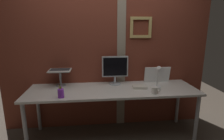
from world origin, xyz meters
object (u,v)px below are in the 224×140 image
object	(u,v)px
whiteboard_panel	(157,75)
pen_cup	(61,93)
desk_lamp	(159,75)
coffee_mug	(155,90)
monitor	(115,68)
laptop	(60,66)

from	to	relation	value
whiteboard_panel	pen_cup	distance (m)	1.48
whiteboard_panel	desk_lamp	size ratio (longest dim) A/B	1.26
whiteboard_panel	coffee_mug	bearing A→B (deg)	-112.38
desk_lamp	monitor	bearing A→B (deg)	154.54
whiteboard_panel	desk_lamp	xyz separation A→B (m)	(-0.09, -0.30, 0.07)
monitor	pen_cup	bearing A→B (deg)	-147.53
whiteboard_panel	monitor	bearing A→B (deg)	-178.14
monitor	coffee_mug	size ratio (longest dim) A/B	3.51
laptop	whiteboard_panel	size ratio (longest dim) A/B	0.78
monitor	pen_cup	distance (m)	0.89
monitor	desk_lamp	distance (m)	0.65
whiteboard_panel	desk_lamp	world-z (taller)	desk_lamp
laptop	desk_lamp	distance (m)	1.43
monitor	laptop	world-z (taller)	laptop
desk_lamp	coffee_mug	distance (m)	0.27
laptop	coffee_mug	xyz separation A→B (m)	(1.27, -0.53, -0.23)
whiteboard_panel	coffee_mug	size ratio (longest dim) A/B	3.33
monitor	laptop	distance (m)	0.81
whiteboard_panel	coffee_mug	xyz separation A→B (m)	(-0.20, -0.49, -0.08)
laptop	whiteboard_panel	world-z (taller)	laptop
coffee_mug	whiteboard_panel	bearing A→B (deg)	67.62
pen_cup	coffee_mug	distance (m)	1.20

